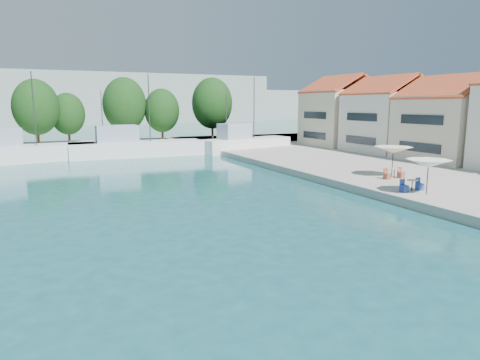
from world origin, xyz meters
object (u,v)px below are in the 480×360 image
trawler_03 (134,148)px  trawler_04 (244,144)px  umbrella_cream (393,150)px  trawler_02 (18,153)px  umbrella_white (429,163)px

trawler_03 → trawler_04: 14.33m
trawler_03 → umbrella_cream: 30.99m
trawler_02 → umbrella_cream: trawler_02 is taller
trawler_02 → trawler_03: bearing=-8.9°
trawler_04 → umbrella_cream: (0.69, -26.00, 1.67)m
umbrella_white → umbrella_cream: (2.97, 6.07, 0.14)m
trawler_04 → trawler_03: bearing=164.0°
umbrella_cream → trawler_04: bearing=91.5°
trawler_02 → umbrella_cream: size_ratio=5.36×
umbrella_white → umbrella_cream: 6.76m
trawler_03 → umbrella_white: bearing=-68.0°
umbrella_white → umbrella_cream: umbrella_cream is taller
umbrella_cream → trawler_03: bearing=119.0°
trawler_03 → trawler_04: (14.29, -1.08, 0.00)m
trawler_04 → umbrella_white: (-2.28, -32.07, 1.52)m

